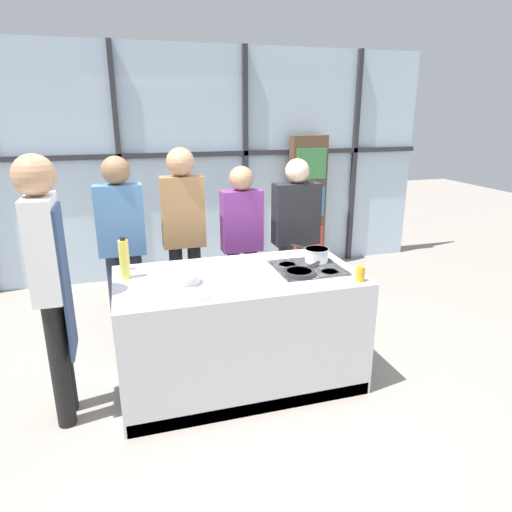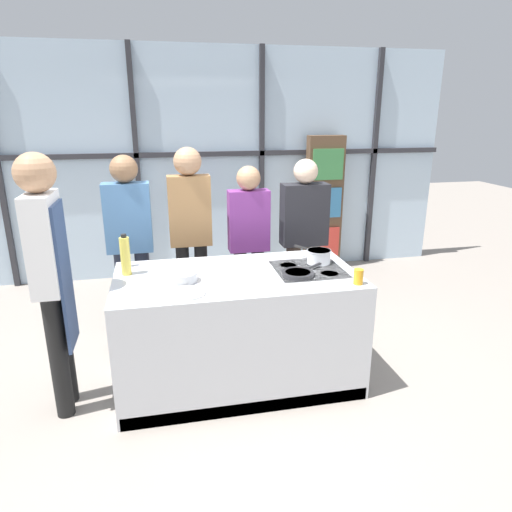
# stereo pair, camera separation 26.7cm
# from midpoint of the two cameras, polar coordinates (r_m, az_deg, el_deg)

# --- Properties ---
(ground_plane) EXTENTS (18.00, 18.00, 0.00)m
(ground_plane) POSITION_cam_midpoint_polar(r_m,az_deg,el_deg) (3.79, -4.17, -15.10)
(ground_plane) COLOR gray
(back_window_wall) EXTENTS (6.40, 0.10, 2.80)m
(back_window_wall) POSITION_cam_midpoint_polar(r_m,az_deg,el_deg) (5.81, -10.25, 11.07)
(back_window_wall) COLOR silver
(back_window_wall) RESTS_ON ground_plane
(bookshelf) EXTENTS (0.47, 0.19, 1.75)m
(bookshelf) POSITION_cam_midpoint_polar(r_m,az_deg,el_deg) (6.10, 5.19, 6.58)
(bookshelf) COLOR brown
(bookshelf) RESTS_ON ground_plane
(demo_island) EXTENTS (1.80, 0.95, 0.89)m
(demo_island) POSITION_cam_midpoint_polar(r_m,az_deg,el_deg) (3.57, -4.30, -9.11)
(demo_island) COLOR silver
(demo_island) RESTS_ON ground_plane
(chef) EXTENTS (0.25, 0.38, 1.82)m
(chef) POSITION_cam_midpoint_polar(r_m,az_deg,el_deg) (3.23, -26.62, -1.93)
(chef) COLOR black
(chef) RESTS_ON ground_plane
(spectator_far_left) EXTENTS (0.40, 0.24, 1.70)m
(spectator_far_left) POSITION_cam_midpoint_polar(r_m,az_deg,el_deg) (4.17, -18.21, 1.97)
(spectator_far_left) COLOR #232838
(spectator_far_left) RESTS_ON ground_plane
(spectator_center_left) EXTENTS (0.38, 0.25, 1.75)m
(spectator_center_left) POSITION_cam_midpoint_polar(r_m,az_deg,el_deg) (4.17, -10.85, 3.30)
(spectator_center_left) COLOR black
(spectator_center_left) RESTS_ON ground_plane
(spectator_center_right) EXTENTS (0.38, 0.22, 1.58)m
(spectator_center_right) POSITION_cam_midpoint_polar(r_m,az_deg,el_deg) (4.29, -3.57, 2.27)
(spectator_center_right) COLOR black
(spectator_center_right) RESTS_ON ground_plane
(spectator_far_right) EXTENTS (0.44, 0.23, 1.63)m
(spectator_far_right) POSITION_cam_midpoint_polar(r_m,az_deg,el_deg) (4.43, 3.25, 2.93)
(spectator_far_right) COLOR #47382D
(spectator_far_right) RESTS_ON ground_plane
(frying_pan) EXTENTS (0.38, 0.31, 0.03)m
(frying_pan) POSITION_cam_midpoint_polar(r_m,az_deg,el_deg) (3.39, 3.26, -2.04)
(frying_pan) COLOR #232326
(frying_pan) RESTS_ON demo_island
(saucepan) EXTENTS (0.23, 0.33, 0.11)m
(saucepan) POSITION_cam_midpoint_polar(r_m,az_deg,el_deg) (3.68, 5.50, 0.18)
(saucepan) COLOR silver
(saucepan) RESTS_ON demo_island
(white_plate) EXTENTS (0.25, 0.25, 0.01)m
(white_plate) POSITION_cam_midpoint_polar(r_m,az_deg,el_deg) (3.05, -10.50, -4.88)
(white_plate) COLOR white
(white_plate) RESTS_ON demo_island
(mixing_bowl) EXTENTS (0.23, 0.23, 0.07)m
(mixing_bowl) POSITION_cam_midpoint_polar(r_m,az_deg,el_deg) (3.27, -11.40, -2.79)
(mixing_bowl) COLOR silver
(mixing_bowl) RESTS_ON demo_island
(oil_bottle) EXTENTS (0.07, 0.07, 0.31)m
(oil_bottle) POSITION_cam_midpoint_polar(r_m,az_deg,el_deg) (3.44, -18.29, -0.37)
(oil_bottle) COLOR #E0CC4C
(oil_bottle) RESTS_ON demo_island
(pepper_grinder) EXTENTS (0.05, 0.05, 0.20)m
(pepper_grinder) POSITION_cam_midpoint_polar(r_m,az_deg,el_deg) (3.64, -18.32, -0.35)
(pepper_grinder) COLOR #332319
(pepper_grinder) RESTS_ON demo_island
(juice_glass_near) EXTENTS (0.07, 0.07, 0.11)m
(juice_glass_near) POSITION_cam_midpoint_polar(r_m,az_deg,el_deg) (3.30, 10.64, -2.24)
(juice_glass_near) COLOR orange
(juice_glass_near) RESTS_ON demo_island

